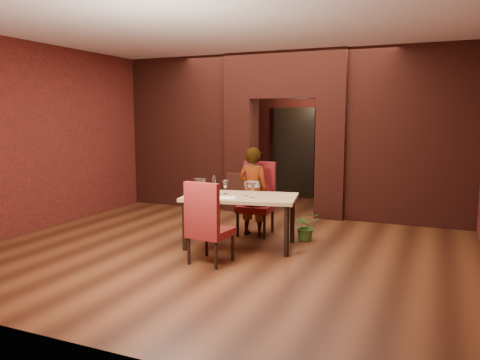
# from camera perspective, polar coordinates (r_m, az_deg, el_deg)

# --- Properties ---
(floor) EXTENTS (8.00, 8.00, 0.00)m
(floor) POSITION_cam_1_polar(r_m,az_deg,el_deg) (7.76, 0.84, -6.81)
(floor) COLOR #4E2713
(floor) RESTS_ON ground
(ceiling) EXTENTS (7.00, 8.00, 0.04)m
(ceiling) POSITION_cam_1_polar(r_m,az_deg,el_deg) (7.61, 0.89, 17.20)
(ceiling) COLOR silver
(ceiling) RESTS_ON ground
(wall_back) EXTENTS (7.00, 0.04, 3.20)m
(wall_back) POSITION_cam_1_polar(r_m,az_deg,el_deg) (11.31, 8.68, 5.89)
(wall_back) COLOR maroon
(wall_back) RESTS_ON ground
(wall_front) EXTENTS (7.00, 0.04, 3.20)m
(wall_front) POSITION_cam_1_polar(r_m,az_deg,el_deg) (4.12, -20.94, 2.39)
(wall_front) COLOR maroon
(wall_front) RESTS_ON ground
(wall_left) EXTENTS (0.04, 8.00, 3.20)m
(wall_left) POSITION_cam_1_polar(r_m,az_deg,el_deg) (9.43, -19.28, 5.19)
(wall_left) COLOR maroon
(wall_left) RESTS_ON ground
(pillar_left) EXTENTS (0.55, 0.55, 2.30)m
(pillar_left) POSITION_cam_1_polar(r_m,az_deg,el_deg) (9.75, 0.20, 3.04)
(pillar_left) COLOR maroon
(pillar_left) RESTS_ON ground
(pillar_right) EXTENTS (0.55, 0.55, 2.30)m
(pillar_right) POSITION_cam_1_polar(r_m,az_deg,el_deg) (9.18, 11.18, 2.60)
(pillar_right) COLOR maroon
(pillar_right) RESTS_ON ground
(lintel) EXTENTS (2.45, 0.55, 0.90)m
(lintel) POSITION_cam_1_polar(r_m,az_deg,el_deg) (9.42, 5.65, 12.58)
(lintel) COLOR maroon
(lintel) RESTS_ON ground
(wing_wall_left) EXTENTS (2.28, 0.35, 3.20)m
(wing_wall_left) POSITION_cam_1_polar(r_m,az_deg,el_deg) (10.36, -7.04, 5.75)
(wing_wall_left) COLOR maroon
(wing_wall_left) RESTS_ON ground
(wing_wall_right) EXTENTS (2.28, 0.35, 3.20)m
(wing_wall_right) POSITION_cam_1_polar(r_m,az_deg,el_deg) (8.96, 20.15, 5.04)
(wing_wall_right) COLOR maroon
(wing_wall_right) RESTS_ON ground
(vent_panel) EXTENTS (0.40, 0.03, 0.50)m
(vent_panel) POSITION_cam_1_polar(r_m,az_deg,el_deg) (9.55, -0.50, -0.68)
(vent_panel) COLOR #9E472E
(vent_panel) RESTS_ON ground
(rear_door) EXTENTS (0.90, 0.08, 2.10)m
(rear_door) POSITION_cam_1_polar(r_m,az_deg,el_deg) (11.39, 6.60, 3.16)
(rear_door) COLOR black
(rear_door) RESTS_ON ground
(rear_door_frame) EXTENTS (1.02, 0.04, 2.22)m
(rear_door_frame) POSITION_cam_1_polar(r_m,az_deg,el_deg) (11.36, 6.54, 3.15)
(rear_door_frame) COLOR black
(rear_door_frame) RESTS_ON ground
(dining_table) EXTENTS (1.81, 1.23, 0.78)m
(dining_table) POSITION_cam_1_polar(r_m,az_deg,el_deg) (7.06, 0.02, -5.02)
(dining_table) COLOR #A28457
(dining_table) RESTS_ON ground
(chair_far) EXTENTS (0.57, 0.57, 1.20)m
(chair_far) POSITION_cam_1_polar(r_m,az_deg,el_deg) (7.73, 1.89, -2.33)
(chair_far) COLOR maroon
(chair_far) RESTS_ON ground
(chair_near) EXTENTS (0.56, 0.56, 1.11)m
(chair_near) POSITION_cam_1_polar(r_m,az_deg,el_deg) (6.26, -3.58, -5.13)
(chair_near) COLOR maroon
(chair_near) RESTS_ON ground
(person_seated) EXTENTS (0.56, 0.40, 1.46)m
(person_seated) POSITION_cam_1_polar(r_m,az_deg,el_deg) (7.64, 1.64, -1.44)
(person_seated) COLOR white
(person_seated) RESTS_ON ground
(wine_glass_a) EXTENTS (0.09, 0.09, 0.21)m
(wine_glass_a) POSITION_cam_1_polar(r_m,az_deg,el_deg) (7.11, -1.80, -0.87)
(wine_glass_a) COLOR white
(wine_glass_a) RESTS_ON dining_table
(wine_glass_b) EXTENTS (0.09, 0.09, 0.21)m
(wine_glass_b) POSITION_cam_1_polar(r_m,az_deg,el_deg) (6.94, 0.80, -1.08)
(wine_glass_b) COLOR silver
(wine_glass_b) RESTS_ON dining_table
(wine_glass_c) EXTENTS (0.09, 0.09, 0.23)m
(wine_glass_c) POSITION_cam_1_polar(r_m,az_deg,el_deg) (6.77, 1.56, -1.22)
(wine_glass_c) COLOR white
(wine_glass_c) RESTS_ON dining_table
(tasting_sheet) EXTENTS (0.33, 0.28, 0.00)m
(tasting_sheet) POSITION_cam_1_polar(r_m,az_deg,el_deg) (6.80, -1.73, -2.17)
(tasting_sheet) COLOR white
(tasting_sheet) RESTS_ON dining_table
(wine_bucket) EXTENTS (0.20, 0.20, 0.24)m
(wine_bucket) POSITION_cam_1_polar(r_m,az_deg,el_deg) (7.09, -4.94, -0.80)
(wine_bucket) COLOR #B9B9C1
(wine_bucket) RESTS_ON dining_table
(water_bottle) EXTENTS (0.06, 0.06, 0.26)m
(water_bottle) POSITION_cam_1_polar(r_m,az_deg,el_deg) (7.31, -3.21, -0.46)
(water_bottle) COLOR white
(water_bottle) RESTS_ON dining_table
(potted_plant) EXTENTS (0.53, 0.52, 0.45)m
(potted_plant) POSITION_cam_1_polar(r_m,az_deg,el_deg) (7.51, 8.07, -5.62)
(potted_plant) COLOR #397027
(potted_plant) RESTS_ON ground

